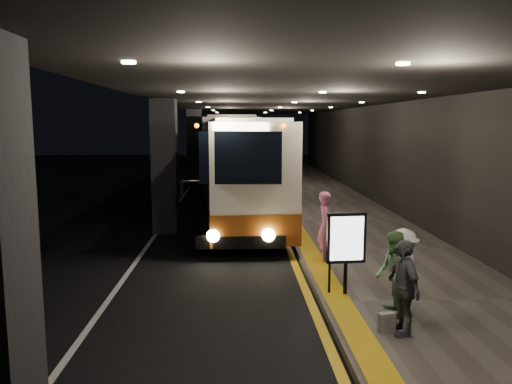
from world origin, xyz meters
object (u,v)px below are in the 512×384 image
object	(u,v)px
passenger_boarding	(326,226)
passenger_waiting_green	(393,274)
passenger_waiting_white	(403,269)
bag_polka	(387,323)
info_sign	(346,240)
coach_second	(235,155)
passenger_waiting_grey	(403,287)
stanchion_post	(330,266)
coach_main	(239,174)
coach_third	(238,145)

from	to	relation	value
passenger_boarding	passenger_waiting_green	size ratio (longest dim) A/B	1.13
passenger_waiting_white	bag_polka	size ratio (longest dim) A/B	4.51
info_sign	coach_second	bearing A→B (deg)	92.67
passenger_waiting_grey	stanchion_post	world-z (taller)	passenger_waiting_grey
info_sign	passenger_waiting_white	bearing A→B (deg)	-49.36
coach_main	stanchion_post	size ratio (longest dim) A/B	10.52
passenger_waiting_green	passenger_waiting_grey	world-z (taller)	passenger_waiting_grey
passenger_waiting_white	stanchion_post	world-z (taller)	passenger_waiting_white
info_sign	stanchion_post	bearing A→B (deg)	160.16
bag_polka	stanchion_post	size ratio (longest dim) A/B	0.30
passenger_boarding	passenger_waiting_green	distance (m)	3.81
coach_main	coach_third	xyz separation A→B (m)	(0.08, 25.13, 0.01)
passenger_waiting_grey	coach_second	bearing A→B (deg)	178.53
passenger_waiting_grey	info_sign	bearing A→B (deg)	-174.31
passenger_waiting_white	bag_polka	world-z (taller)	passenger_waiting_white
passenger_boarding	passenger_waiting_green	xyz separation A→B (m)	(0.54, -3.77, -0.10)
bag_polka	stanchion_post	world-z (taller)	stanchion_post
passenger_waiting_white	stanchion_post	xyz separation A→B (m)	(-1.19, 0.96, -0.21)
coach_main	coach_third	distance (m)	25.13
passenger_waiting_white	passenger_waiting_grey	distance (m)	1.12
coach_third	passenger_waiting_green	distance (m)	35.15
coach_main	passenger_waiting_white	xyz separation A→B (m)	(2.98, -9.62, -0.83)
coach_second	passenger_waiting_green	world-z (taller)	coach_second
passenger_waiting_green	info_sign	xyz separation A→B (m)	(-0.60, 1.17, 0.36)
coach_second	passenger_waiting_green	xyz separation A→B (m)	(2.90, -19.51, -0.94)
coach_main	bag_polka	size ratio (longest dim) A/B	34.54
stanchion_post	passenger_boarding	bearing A→B (deg)	81.55
coach_third	bag_polka	distance (m)	35.88
passenger_boarding	bag_polka	bearing A→B (deg)	-173.10
coach_second	coach_main	bearing A→B (deg)	-87.92
coach_third	info_sign	bearing A→B (deg)	-83.70
passenger_waiting_white	coach_third	bearing A→B (deg)	-168.48
passenger_waiting_grey	coach_main	bearing A→B (deg)	-175.58
coach_third	passenger_waiting_green	size ratio (longest dim) A/B	7.57
coach_third	coach_second	bearing A→B (deg)	-88.11
passenger_boarding	info_sign	distance (m)	2.62
coach_third	stanchion_post	world-z (taller)	coach_third
coach_third	bag_polka	size ratio (longest dim) A/B	34.40
coach_third	passenger_waiting_white	distance (m)	34.88
passenger_waiting_grey	bag_polka	bearing A→B (deg)	-106.99
coach_second	info_sign	bearing A→B (deg)	-81.94
passenger_waiting_white	bag_polka	distance (m)	1.34
coach_third	passenger_boarding	distance (m)	31.35
passenger_waiting_green	stanchion_post	size ratio (longest dim) A/B	1.38
passenger_waiting_green	coach_second	bearing A→B (deg)	-169.40
passenger_waiting_grey	stanchion_post	distance (m)	2.20
coach_third	passenger_waiting_white	bearing A→B (deg)	-82.35
coach_second	passenger_waiting_white	xyz separation A→B (m)	(3.17, -19.22, -0.94)
passenger_waiting_green	info_sign	bearing A→B (deg)	-150.41
info_sign	stanchion_post	distance (m)	0.66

